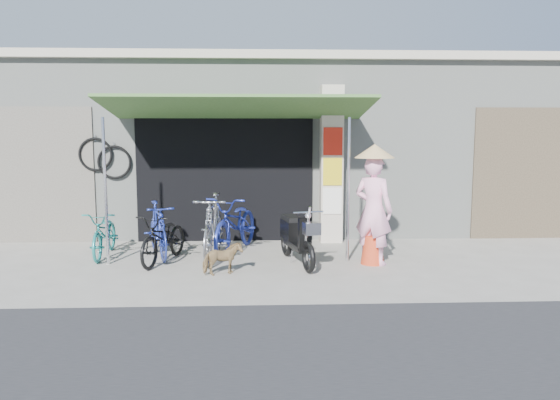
{
  "coord_description": "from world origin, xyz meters",
  "views": [
    {
      "loc": [
        -0.6,
        -8.0,
        2.14
      ],
      "look_at": [
        -0.2,
        1.0,
        1.0
      ],
      "focal_mm": 35.0,
      "sensor_mm": 36.0,
      "label": 1
    }
  ],
  "objects_px": {
    "bike_black": "(164,238)",
    "nun": "(373,206)",
    "street_dog": "(222,259)",
    "moped": "(296,237)",
    "bike_silver": "(213,227)",
    "bike_navy": "(236,224)",
    "bike_teal": "(105,233)",
    "bike_blue": "(158,230)"
  },
  "relations": [
    {
      "from": "bike_blue",
      "to": "street_dog",
      "type": "distance_m",
      "value": 1.71
    },
    {
      "from": "bike_blue",
      "to": "bike_silver",
      "type": "distance_m",
      "value": 0.99
    },
    {
      "from": "bike_teal",
      "to": "bike_navy",
      "type": "bearing_deg",
      "value": 3.03
    },
    {
      "from": "bike_silver",
      "to": "moped",
      "type": "height_order",
      "value": "bike_silver"
    },
    {
      "from": "bike_teal",
      "to": "bike_black",
      "type": "bearing_deg",
      "value": -26.5
    },
    {
      "from": "street_dog",
      "to": "moped",
      "type": "height_order",
      "value": "moped"
    },
    {
      "from": "bike_teal",
      "to": "nun",
      "type": "relative_size",
      "value": 0.78
    },
    {
      "from": "bike_teal",
      "to": "bike_silver",
      "type": "relative_size",
      "value": 0.82
    },
    {
      "from": "bike_blue",
      "to": "street_dog",
      "type": "relative_size",
      "value": 2.7
    },
    {
      "from": "bike_blue",
      "to": "moped",
      "type": "bearing_deg",
      "value": -32.84
    },
    {
      "from": "bike_silver",
      "to": "bike_navy",
      "type": "height_order",
      "value": "bike_silver"
    },
    {
      "from": "street_dog",
      "to": "moped",
      "type": "bearing_deg",
      "value": -82.13
    },
    {
      "from": "bike_blue",
      "to": "bike_navy",
      "type": "xyz_separation_m",
      "value": [
        1.32,
        0.3,
        0.04
      ]
    },
    {
      "from": "bike_teal",
      "to": "bike_blue",
      "type": "xyz_separation_m",
      "value": [
        0.92,
        -0.1,
        0.07
      ]
    },
    {
      "from": "street_dog",
      "to": "moped",
      "type": "distance_m",
      "value": 1.34
    },
    {
      "from": "bike_teal",
      "to": "street_dog",
      "type": "distance_m",
      "value": 2.48
    },
    {
      "from": "street_dog",
      "to": "bike_black",
      "type": "bearing_deg",
      "value": 27.87
    },
    {
      "from": "bike_black",
      "to": "street_dog",
      "type": "relative_size",
      "value": 2.68
    },
    {
      "from": "moped",
      "to": "nun",
      "type": "bearing_deg",
      "value": -16.63
    },
    {
      "from": "bike_silver",
      "to": "bike_teal",
      "type": "bearing_deg",
      "value": 174.85
    },
    {
      "from": "bike_blue",
      "to": "bike_navy",
      "type": "distance_m",
      "value": 1.35
    },
    {
      "from": "street_dog",
      "to": "moped",
      "type": "xyz_separation_m",
      "value": [
        1.15,
        0.66,
        0.18
      ]
    },
    {
      "from": "bike_silver",
      "to": "moped",
      "type": "relative_size",
      "value": 1.12
    },
    {
      "from": "street_dog",
      "to": "bike_teal",
      "type": "bearing_deg",
      "value": 35.43
    },
    {
      "from": "bike_blue",
      "to": "bike_navy",
      "type": "height_order",
      "value": "bike_navy"
    },
    {
      "from": "bike_black",
      "to": "street_dog",
      "type": "bearing_deg",
      "value": -24.1
    },
    {
      "from": "nun",
      "to": "street_dog",
      "type": "bearing_deg",
      "value": 52.64
    },
    {
      "from": "bike_navy",
      "to": "nun",
      "type": "distance_m",
      "value": 2.46
    },
    {
      "from": "bike_silver",
      "to": "nun",
      "type": "relative_size",
      "value": 0.95
    },
    {
      "from": "bike_navy",
      "to": "moped",
      "type": "bearing_deg",
      "value": -23.34
    },
    {
      "from": "bike_blue",
      "to": "bike_black",
      "type": "bearing_deg",
      "value": -86.12
    },
    {
      "from": "street_dog",
      "to": "bike_blue",
      "type": "bearing_deg",
      "value": 21.23
    },
    {
      "from": "bike_silver",
      "to": "street_dog",
      "type": "bearing_deg",
      "value": -73.85
    },
    {
      "from": "bike_navy",
      "to": "bike_teal",
      "type": "bearing_deg",
      "value": -156.99
    },
    {
      "from": "bike_navy",
      "to": "nun",
      "type": "relative_size",
      "value": 1.01
    },
    {
      "from": "bike_teal",
      "to": "moped",
      "type": "distance_m",
      "value": 3.31
    },
    {
      "from": "bike_silver",
      "to": "bike_navy",
      "type": "bearing_deg",
      "value": 60.09
    },
    {
      "from": "bike_teal",
      "to": "bike_navy",
      "type": "relative_size",
      "value": 0.78
    },
    {
      "from": "bike_black",
      "to": "moped",
      "type": "relative_size",
      "value": 0.95
    },
    {
      "from": "bike_black",
      "to": "nun",
      "type": "xyz_separation_m",
      "value": [
        3.39,
        -0.25,
        0.54
      ]
    },
    {
      "from": "bike_silver",
      "to": "nun",
      "type": "height_order",
      "value": "nun"
    },
    {
      "from": "moped",
      "to": "nun",
      "type": "xyz_separation_m",
      "value": [
        1.24,
        -0.07,
        0.52
      ]
    }
  ]
}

